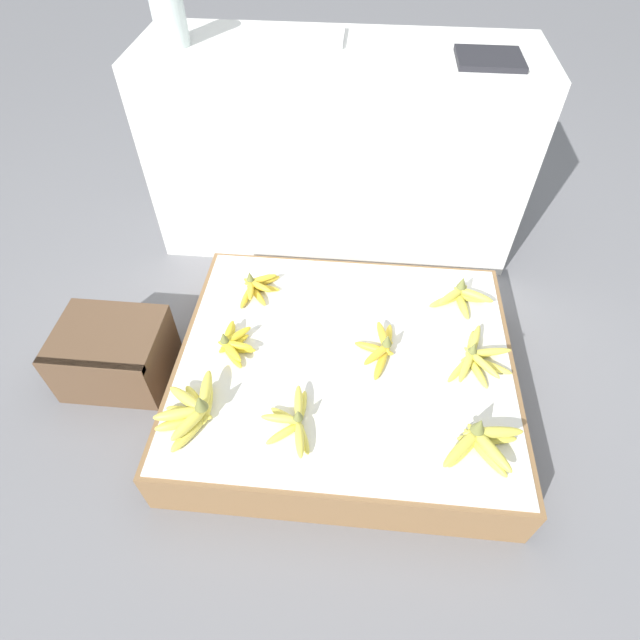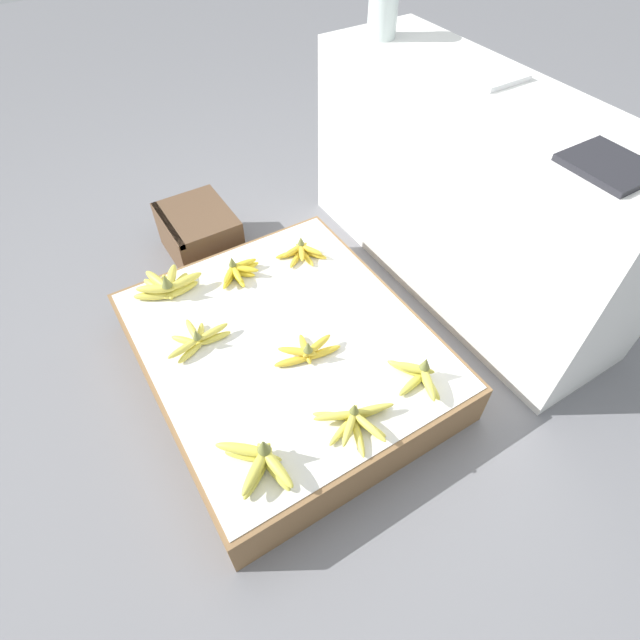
# 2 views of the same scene
# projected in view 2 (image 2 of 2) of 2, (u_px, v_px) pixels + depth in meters

# --- Properties ---
(ground_plane) EXTENTS (10.00, 10.00, 0.00)m
(ground_plane) POSITION_uv_depth(u_px,v_px,m) (287.00, 370.00, 1.84)
(ground_plane) COLOR slate
(display_platform) EXTENTS (1.06, 0.92, 0.19)m
(display_platform) POSITION_uv_depth(u_px,v_px,m) (286.00, 354.00, 1.77)
(display_platform) COLOR olive
(display_platform) RESTS_ON ground_plane
(back_vendor_table) EXTENTS (1.44, 0.46, 0.79)m
(back_vendor_table) POSITION_uv_depth(u_px,v_px,m) (468.00, 195.00, 1.90)
(back_vendor_table) COLOR white
(back_vendor_table) RESTS_ON ground_plane
(wooden_crate) EXTENTS (0.34, 0.28, 0.22)m
(wooden_crate) POSITION_uv_depth(u_px,v_px,m) (200.00, 233.00, 2.20)
(wooden_crate) COLOR brown
(wooden_crate) RESTS_ON ground_plane
(banana_bunch_front_left) EXTENTS (0.16, 0.26, 0.12)m
(banana_bunch_front_left) POSITION_uv_depth(u_px,v_px,m) (167.00, 286.00, 1.83)
(banana_bunch_front_left) COLOR #DBCC4C
(banana_bunch_front_left) RESTS_ON display_platform
(banana_bunch_front_midleft) EXTENTS (0.15, 0.23, 0.09)m
(banana_bunch_front_midleft) POSITION_uv_depth(u_px,v_px,m) (197.00, 339.00, 1.67)
(banana_bunch_front_midleft) COLOR #DBCC4C
(banana_bunch_front_midleft) RESTS_ON display_platform
(banana_bunch_front_right) EXTENTS (0.24, 0.16, 0.11)m
(banana_bunch_front_right) POSITION_uv_depth(u_px,v_px,m) (260.00, 462.00, 1.37)
(banana_bunch_front_right) COLOR gold
(banana_bunch_front_right) RESTS_ON display_platform
(banana_bunch_middle_left) EXTENTS (0.12, 0.19, 0.09)m
(banana_bunch_middle_left) POSITION_uv_depth(u_px,v_px,m) (238.00, 271.00, 1.89)
(banana_bunch_middle_left) COLOR yellow
(banana_bunch_middle_left) RESTS_ON display_platform
(banana_bunch_middle_midright) EXTENTS (0.13, 0.23, 0.09)m
(banana_bunch_middle_midright) POSITION_uv_depth(u_px,v_px,m) (307.00, 351.00, 1.63)
(banana_bunch_middle_midright) COLOR gold
(banana_bunch_middle_midright) RESTS_ON display_platform
(banana_bunch_middle_right) EXTENTS (0.21, 0.24, 0.08)m
(banana_bunch_middle_right) POSITION_uv_depth(u_px,v_px,m) (355.00, 421.00, 1.46)
(banana_bunch_middle_right) COLOR #DBCC4C
(banana_bunch_middle_right) RESTS_ON display_platform
(banana_bunch_back_left) EXTENTS (0.14, 0.18, 0.08)m
(banana_bunch_back_left) POSITION_uv_depth(u_px,v_px,m) (302.00, 252.00, 1.96)
(banana_bunch_back_left) COLOR gold
(banana_bunch_back_left) RESTS_ON display_platform
(banana_bunch_back_right) EXTENTS (0.22, 0.15, 0.10)m
(banana_bunch_back_right) POSITION_uv_depth(u_px,v_px,m) (418.00, 376.00, 1.57)
(banana_bunch_back_right) COLOR gold
(banana_bunch_back_right) RESTS_ON display_platform
(glass_jar) EXTENTS (0.12, 0.12, 0.18)m
(glass_jar) POSITION_uv_depth(u_px,v_px,m) (383.00, 10.00, 1.85)
(glass_jar) COLOR silver
(glass_jar) RESTS_ON back_vendor_table
(foam_tray_white) EXTENTS (0.24, 0.19, 0.02)m
(foam_tray_white) POSITION_uv_depth(u_px,v_px,m) (485.00, 71.00, 1.68)
(foam_tray_white) COLOR white
(foam_tray_white) RESTS_ON back_vendor_table
(foam_tray_dark) EXTENTS (0.21, 0.19, 0.02)m
(foam_tray_dark) POSITION_uv_depth(u_px,v_px,m) (609.00, 165.00, 1.30)
(foam_tray_dark) COLOR #232328
(foam_tray_dark) RESTS_ON back_vendor_table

